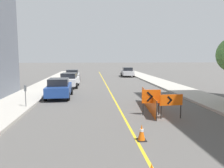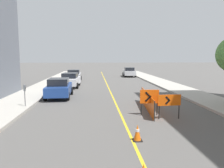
# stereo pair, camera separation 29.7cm
# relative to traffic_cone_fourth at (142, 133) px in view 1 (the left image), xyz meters

# --- Properties ---
(lane_stripe) EXTENTS (0.12, 56.04, 0.01)m
(lane_stripe) POSITION_rel_traffic_cone_fourth_xyz_m (-0.19, 14.41, -0.32)
(lane_stripe) COLOR gold
(lane_stripe) RESTS_ON ground_plane
(sidewalk_left) EXTENTS (2.94, 56.04, 0.17)m
(sidewalk_left) POSITION_rel_traffic_cone_fourth_xyz_m (-7.24, 14.41, -0.24)
(sidewalk_left) COLOR #ADA89E
(sidewalk_left) RESTS_ON ground_plane
(sidewalk_right) EXTENTS (2.94, 56.04, 0.17)m
(sidewalk_right) POSITION_rel_traffic_cone_fourth_xyz_m (6.86, 14.41, -0.24)
(sidewalk_right) COLOR #ADA89E
(sidewalk_right) RESTS_ON ground_plane
(traffic_cone_fourth) EXTENTS (0.37, 0.37, 0.66)m
(traffic_cone_fourth) POSITION_rel_traffic_cone_fourth_xyz_m (0.00, 0.00, 0.00)
(traffic_cone_fourth) COLOR black
(traffic_cone_fourth) RESTS_ON ground_plane
(arrow_barricade_primary) EXTENTS (1.07, 0.10, 1.46)m
(arrow_barricade_primary) POSITION_rel_traffic_cone_fourth_xyz_m (1.40, 3.73, 0.69)
(arrow_barricade_primary) COLOR #EF560C
(arrow_barricade_primary) RESTS_ON ground_plane
(arrow_barricade_secondary) EXTENTS (1.27, 0.15, 1.31)m
(arrow_barricade_secondary) POSITION_rel_traffic_cone_fourth_xyz_m (2.27, 2.92, 0.63)
(arrow_barricade_secondary) COLOR #EF560C
(arrow_barricade_secondary) RESTS_ON ground_plane
(safety_mesh_fence) EXTENTS (0.54, 5.35, 1.06)m
(safety_mesh_fence) POSITION_rel_traffic_cone_fourth_xyz_m (1.62, 5.15, 0.21)
(safety_mesh_fence) COLOR #EF560C
(safety_mesh_fence) RESTS_ON ground_plane
(parked_car_curb_near) EXTENTS (1.97, 4.37, 1.59)m
(parked_car_curb_near) POSITION_rel_traffic_cone_fourth_xyz_m (-4.57, 9.77, 0.48)
(parked_car_curb_near) COLOR navy
(parked_car_curb_near) RESTS_ON ground_plane
(parked_car_curb_mid) EXTENTS (2.04, 4.40, 1.59)m
(parked_car_curb_mid) POSITION_rel_traffic_cone_fourth_xyz_m (-4.37, 16.09, 0.48)
(parked_car_curb_mid) COLOR silver
(parked_car_curb_mid) RESTS_ON ground_plane
(parked_car_curb_far) EXTENTS (1.95, 4.34, 1.59)m
(parked_car_curb_far) POSITION_rel_traffic_cone_fourth_xyz_m (-4.58, 22.56, 0.48)
(parked_car_curb_far) COLOR #B7B7BC
(parked_car_curb_far) RESTS_ON ground_plane
(parked_car_opposite_side) EXTENTS (1.97, 4.37, 1.59)m
(parked_car_opposite_side) POSITION_rel_traffic_cone_fourth_xyz_m (4.22, 28.96, 0.48)
(parked_car_opposite_side) COLOR #B7B7BC
(parked_car_opposite_side) RESTS_ON ground_plane
(parking_meter_near_curb) EXTENTS (0.12, 0.11, 1.26)m
(parking_meter_near_curb) POSITION_rel_traffic_cone_fourth_xyz_m (-6.12, 5.93, 0.74)
(parking_meter_near_curb) COLOR #4C4C51
(parking_meter_near_curb) RESTS_ON sidewalk_left
(parking_meter_far_curb) EXTENTS (0.12, 0.11, 1.39)m
(parking_meter_far_curb) POSITION_rel_traffic_cone_fourth_xyz_m (-6.12, 5.93, 0.82)
(parking_meter_far_curb) COLOR #4C4C51
(parking_meter_far_curb) RESTS_ON sidewalk_left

